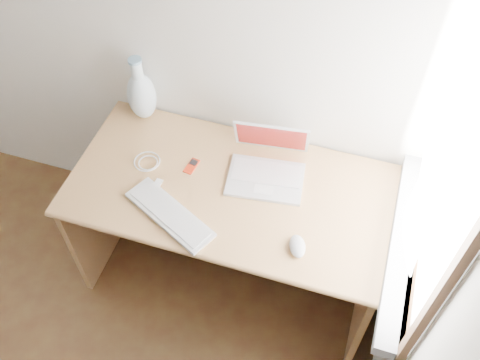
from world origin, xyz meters
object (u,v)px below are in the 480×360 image
(desk, at_px, (236,202))
(external_keyboard, at_px, (170,214))
(vase, at_px, (141,94))
(laptop, at_px, (269,166))

(desk, distance_m, external_keyboard, 0.43)
(desk, relative_size, vase, 4.08)
(laptop, relative_size, vase, 1.04)
(desk, height_order, vase, vase)
(desk, bearing_deg, external_keyboard, -122.73)
(external_keyboard, bearing_deg, desk, 83.36)
(laptop, height_order, vase, vase)
(desk, distance_m, laptop, 0.31)
(laptop, distance_m, external_keyboard, 0.49)
(laptop, xyz_separation_m, vase, (-0.68, 0.17, 0.09))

